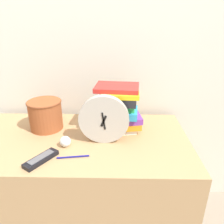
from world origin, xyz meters
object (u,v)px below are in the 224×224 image
crumpled_paper_ball (65,141)px  pen (74,157)px  desk_clock (104,120)px  tv_remote (41,159)px  book_stack (118,109)px  basket (45,114)px

crumpled_paper_ball → pen: crumpled_paper_ball is taller
desk_clock → tv_remote: bearing=-147.7°
tv_remote → pen: (0.14, 0.03, -0.01)m
book_stack → pen: book_stack is taller
crumpled_paper_ball → pen: bearing=-58.9°
book_stack → tv_remote: book_stack is taller
basket → pen: (0.21, -0.29, -0.09)m
desk_clock → crumpled_paper_ball: desk_clock is taller
desk_clock → pen: (-0.13, -0.15, -0.12)m
basket → crumpled_paper_ball: bearing=-52.2°
tv_remote → book_stack: bearing=41.0°
book_stack → basket: bearing=177.9°
desk_clock → book_stack: 0.15m
pen → desk_clock: bearing=47.4°
desk_clock → tv_remote: 0.35m
book_stack → crumpled_paper_ball: (-0.27, -0.18, -0.10)m
book_stack → crumpled_paper_ball: 0.34m
desk_clock → basket: size_ratio=1.31×
desk_clock → basket: bearing=157.1°
basket → pen: bearing=-54.3°
tv_remote → desk_clock: bearing=32.3°
desk_clock → crumpled_paper_ball: size_ratio=4.64×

